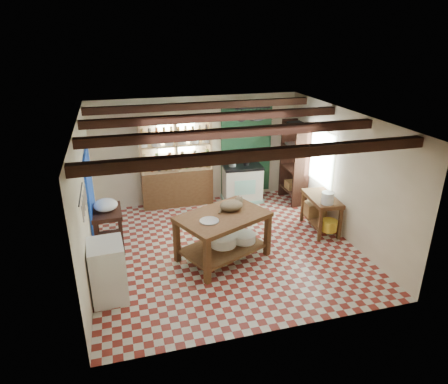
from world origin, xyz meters
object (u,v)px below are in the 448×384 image
object	(u,v)px
stove	(242,183)
prep_table	(109,229)
cat	(231,205)
work_table	(223,237)
white_cabinet	(108,271)
right_counter	(321,213)

from	to	relation	value
stove	prep_table	distance (m)	3.61
prep_table	cat	size ratio (longest dim) A/B	1.84
stove	work_table	bearing A→B (deg)	-111.22
work_table	stove	xyz separation A→B (m)	(1.20, 2.53, 0.01)
white_cabinet	stove	bearing A→B (deg)	41.28
stove	right_counter	world-z (taller)	stove
work_table	right_counter	world-z (taller)	work_table
white_cabinet	prep_table	bearing A→B (deg)	86.26
stove	white_cabinet	xyz separation A→B (m)	(-3.27, -3.19, 0.02)
white_cabinet	right_counter	size ratio (longest dim) A/B	0.91
work_table	prep_table	xyz separation A→B (m)	(-2.05, 0.96, -0.04)
white_cabinet	work_table	bearing A→B (deg)	14.72
stove	white_cabinet	size ratio (longest dim) A/B	0.97
stove	right_counter	bearing A→B (deg)	-56.12
stove	cat	xyz separation A→B (m)	(-0.99, -2.38, 0.53)
stove	cat	distance (m)	2.63
right_counter	work_table	bearing A→B (deg)	-161.80
work_table	cat	size ratio (longest dim) A/B	3.58
work_table	prep_table	world-z (taller)	work_table
cat	work_table	bearing A→B (deg)	-178.69
work_table	white_cabinet	world-z (taller)	white_cabinet
work_table	cat	distance (m)	0.61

